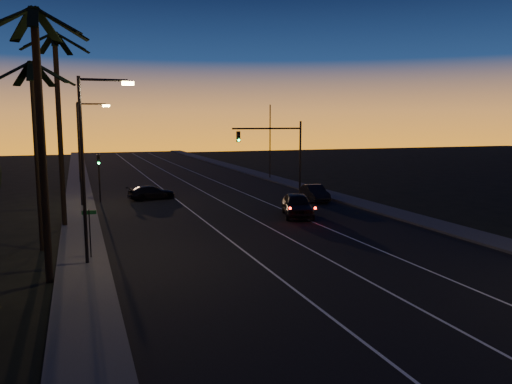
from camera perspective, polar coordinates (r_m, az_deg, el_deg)
name	(u,v)px	position (r m, az deg, el deg)	size (l,w,h in m)	color
road	(240,216)	(37.16, -1.84, -2.70)	(20.00, 170.00, 0.01)	black
sidewalk_left	(81,225)	(35.41, -19.39, -3.57)	(2.40, 170.00, 0.16)	#383836
sidewalk_right	(370,206)	(41.92, 12.89, -1.58)	(2.40, 170.00, 0.16)	#383836
lane_stripe_left	(201,218)	(36.36, -6.35, -2.97)	(0.12, 160.00, 0.01)	silver
lane_stripe_mid	(246,215)	(37.31, -1.11, -2.64)	(0.12, 160.00, 0.01)	silver
lane_stripe_right	(289,212)	(38.56, 3.83, -2.31)	(0.12, 160.00, 0.01)	silver
palm_near	(40,118)	(22.79, -23.45, 7.78)	(4.25, 4.16, 11.53)	black
palm_mid	(36,134)	(28.82, -23.83, 6.04)	(4.25, 4.16, 10.03)	black
palm_far	(59,111)	(34.77, -21.63, 8.61)	(4.25, 4.16, 12.53)	black
streetlight_left_near	(89,156)	(24.80, -18.56, 3.94)	(2.55, 0.26, 9.00)	black
streetlight_left_far	(83,145)	(42.79, -19.11, 5.09)	(2.55, 0.26, 8.50)	black
street_sign	(90,228)	(26.28, -18.47, -3.93)	(0.70, 0.06, 2.60)	black
signal_mast	(278,144)	(48.41, 2.54, 5.47)	(7.10, 0.41, 7.00)	black
signal_post	(99,169)	(44.94, -17.51, 2.50)	(0.28, 0.37, 4.20)	black
far_pole_left	(78,144)	(59.79, -19.63, 5.23)	(0.14, 0.14, 9.00)	black
far_pole_right	(270,142)	(60.99, 1.61, 5.73)	(0.14, 0.14, 9.00)	black
lead_car	(297,205)	(36.78, 4.74, -1.48)	(3.52, 5.89, 1.71)	black
right_car	(315,193)	(44.14, 6.72, -0.11)	(2.03, 4.46, 1.42)	black
cross_car	(152,193)	(45.72, -11.85, -0.06)	(4.53, 2.56, 1.24)	black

